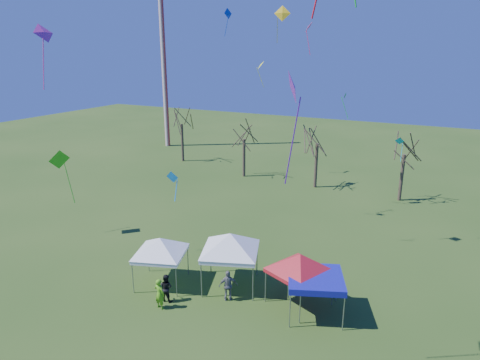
# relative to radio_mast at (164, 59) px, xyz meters

# --- Properties ---
(ground) EXTENTS (140.00, 140.00, 0.00)m
(ground) POSITION_rel_radio_mast_xyz_m (28.00, -34.00, -12.50)
(ground) COLOR #2A4817
(ground) RESTS_ON ground
(radio_mast) EXTENTS (0.70, 0.70, 25.00)m
(radio_mast) POSITION_rel_radio_mast_xyz_m (0.00, 0.00, 0.00)
(radio_mast) COLOR silver
(radio_mast) RESTS_ON ground
(tree_0) EXTENTS (3.83, 3.83, 8.44)m
(tree_0) POSITION_rel_radio_mast_xyz_m (7.15, -6.62, -6.01)
(tree_0) COLOR #3D2D21
(tree_0) RESTS_ON ground
(tree_1) EXTENTS (3.42, 3.42, 7.54)m
(tree_1) POSITION_rel_radio_mast_xyz_m (17.23, -9.35, -6.71)
(tree_1) COLOR #3D2D21
(tree_1) RESTS_ON ground
(tree_2) EXTENTS (3.71, 3.71, 8.18)m
(tree_2) POSITION_rel_radio_mast_xyz_m (25.63, -9.62, -6.21)
(tree_2) COLOR #3D2D21
(tree_2) RESTS_ON ground
(tree_3) EXTENTS (3.59, 3.59, 7.91)m
(tree_3) POSITION_rel_radio_mast_xyz_m (34.03, -9.96, -6.42)
(tree_3) COLOR #3D2D21
(tree_3) RESTS_ON ground
(tent_white_west) EXTENTS (3.77, 3.77, 3.50)m
(tent_white_west) POSITION_rel_radio_mast_xyz_m (22.91, -32.42, -9.67)
(tent_white_west) COLOR gray
(tent_white_west) RESTS_ON ground
(tent_white_mid) EXTENTS (4.24, 4.24, 3.98)m
(tent_white_mid) POSITION_rel_radio_mast_xyz_m (26.80, -30.76, -9.29)
(tent_white_mid) COLOR gray
(tent_white_mid) RESTS_ON ground
(tent_red) EXTENTS (3.75, 3.75, 3.54)m
(tent_red) POSITION_rel_radio_mast_xyz_m (31.13, -30.74, -9.64)
(tent_red) COLOR gray
(tent_red) RESTS_ON ground
(tent_blue) EXTENTS (3.75, 3.75, 2.28)m
(tent_blue) POSITION_rel_radio_mast_xyz_m (32.21, -31.30, -10.41)
(tent_blue) COLOR gray
(tent_blue) RESTS_ON ground
(person_dark) EXTENTS (0.84, 0.67, 1.65)m
(person_dark) POSITION_rel_radio_mast_xyz_m (24.28, -33.87, -11.68)
(person_dark) COLOR black
(person_dark) RESTS_ON ground
(person_grey) EXTENTS (1.15, 0.98, 1.85)m
(person_grey) POSITION_rel_radio_mast_xyz_m (27.42, -32.22, -11.58)
(person_grey) COLOR slate
(person_grey) RESTS_ON ground
(person_green) EXTENTS (0.71, 0.52, 1.79)m
(person_green) POSITION_rel_radio_mast_xyz_m (24.41, -34.62, -11.61)
(person_green) COLOR #5AAC1B
(person_green) RESTS_ON ground
(kite_14) EXTENTS (1.28, 1.72, 4.24)m
(kite_14) POSITION_rel_radio_mast_xyz_m (11.87, -29.66, -6.53)
(kite_14) COLOR green
(kite_14) RESTS_ON ground
(kite_8) EXTENTS (0.96, 1.41, 3.94)m
(kite_8) POSITION_rel_radio_mast_xyz_m (15.04, -32.26, 2.22)
(kite_8) COLOR #D52FA3
(kite_8) RESTS_ON ground
(kite_11) EXTENTS (1.41, 0.98, 2.91)m
(kite_11) POSITION_rel_radio_mast_xyz_m (24.39, -17.14, 4.02)
(kite_11) COLOR yellow
(kite_11) RESTS_ON ground
(kite_19) EXTENTS (0.84, 0.58, 2.18)m
(kite_19) POSITION_rel_radio_mast_xyz_m (33.65, -11.36, -6.56)
(kite_19) COLOR #0C9CBE
(kite_19) RESTS_ON ground
(kite_13) EXTENTS (1.10, 1.26, 2.64)m
(kite_13) POSITION_rel_radio_mast_xyz_m (20.34, -12.11, -0.18)
(kite_13) COLOR #F3FD1A
(kite_13) RESTS_ON ground
(kite_1) EXTENTS (0.89, 0.46, 2.01)m
(kite_1) POSITION_rel_radio_mast_xyz_m (22.08, -29.67, -6.54)
(kite_1) COLOR #147CDD
(kite_1) RESTS_ON ground
(kite_5) EXTENTS (1.02, 1.38, 4.34)m
(kite_5) POSITION_rel_radio_mast_xyz_m (32.19, -35.81, -0.10)
(kite_5) COLOR purple
(kite_5) RESTS_ON ground
(kite_2) EXTENTS (0.65, 1.14, 2.80)m
(kite_2) POSITION_rel_radio_mast_xyz_m (15.61, -9.81, 4.78)
(kite_2) COLOR #1237C9
(kite_2) RESTS_ON ground
(kite_18) EXTENTS (0.70, 0.92, 2.10)m
(kite_18) POSITION_rel_radio_mast_xyz_m (28.77, -23.77, 2.62)
(kite_18) COLOR #F03586
(kite_18) RESTS_ON ground
(kite_22) EXTENTS (0.75, 0.73, 2.38)m
(kite_22) POSITION_rel_radio_mast_xyz_m (28.94, -13.34, -2.68)
(kite_22) COLOR green
(kite_22) RESTS_ON ground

